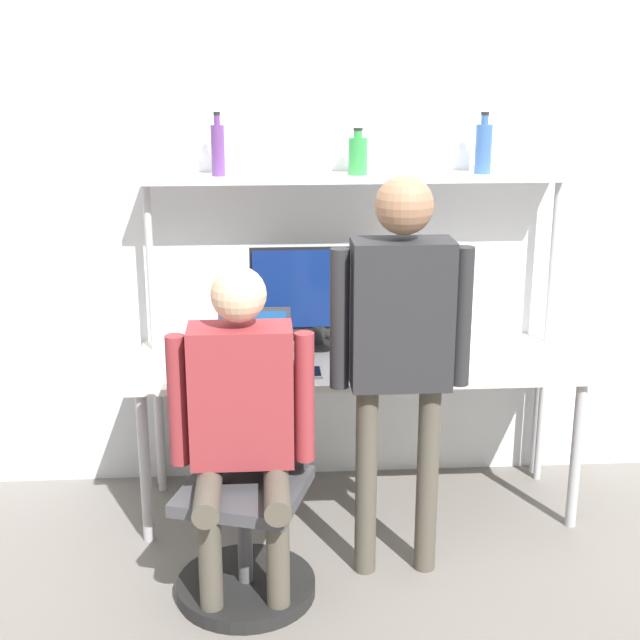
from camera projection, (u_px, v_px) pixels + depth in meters
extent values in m
plane|color=slate|center=(365.00, 541.00, 3.99)|extent=(12.00, 12.00, 0.00)
cube|color=silver|center=(351.00, 215.00, 4.31)|extent=(8.00, 0.06, 2.70)
cube|color=beige|center=(358.00, 362.00, 4.13)|extent=(2.06, 0.69, 0.03)
cylinder|color=#A5A5AA|center=(145.00, 468.00, 3.91)|extent=(0.05, 0.05, 0.71)
cylinder|color=#A5A5AA|center=(576.00, 455.00, 4.03)|extent=(0.05, 0.05, 0.71)
cylinder|color=#A5A5AA|center=(159.00, 418.00, 4.45)|extent=(0.05, 0.05, 0.71)
cylinder|color=#A5A5AA|center=(538.00, 408.00, 4.57)|extent=(0.05, 0.05, 0.71)
cube|color=silver|center=(356.00, 178.00, 4.09)|extent=(1.95, 0.27, 0.02)
cylinder|color=#B2B2B7|center=(155.00, 341.00, 4.24)|extent=(0.04, 0.04, 1.57)
cylinder|color=#B2B2B7|center=(548.00, 333.00, 4.37)|extent=(0.04, 0.04, 1.57)
cylinder|color=black|center=(318.00, 344.00, 4.32)|extent=(0.21, 0.21, 0.01)
cylinder|color=black|center=(318.00, 335.00, 4.30)|extent=(0.06, 0.06, 0.09)
cube|color=black|center=(318.00, 288.00, 4.24)|extent=(0.65, 0.01, 0.40)
cube|color=navy|center=(318.00, 288.00, 4.24)|extent=(0.63, 0.02, 0.38)
cube|color=#333338|center=(255.00, 371.00, 3.95)|extent=(0.33, 0.26, 0.01)
cube|color=black|center=(255.00, 372.00, 3.93)|extent=(0.28, 0.14, 0.00)
cube|color=#333338|center=(255.00, 336.00, 4.02)|extent=(0.33, 0.05, 0.26)
cube|color=#194C8C|center=(255.00, 336.00, 4.01)|extent=(0.29, 0.04, 0.22)
cube|color=silver|center=(314.00, 372.00, 3.94)|extent=(0.07, 0.15, 0.01)
cube|color=black|center=(314.00, 371.00, 3.94)|extent=(0.06, 0.13, 0.00)
cylinder|color=black|center=(246.00, 586.00, 3.60)|extent=(0.56, 0.56, 0.06)
cylinder|color=#4C4C51|center=(245.00, 539.00, 3.54)|extent=(0.06, 0.06, 0.37)
cube|color=#3F3F44|center=(244.00, 491.00, 3.48)|extent=(0.58, 0.58, 0.05)
cube|color=#3F3F44|center=(259.00, 411.00, 3.60)|extent=(0.41, 0.16, 0.45)
cylinder|color=#4C473D|center=(210.00, 564.00, 3.37)|extent=(0.09, 0.09, 0.48)
cylinder|color=#4C473D|center=(278.00, 562.00, 3.39)|extent=(0.09, 0.09, 0.48)
cylinder|color=#4C473D|center=(208.00, 492.00, 3.32)|extent=(0.10, 0.38, 0.10)
cylinder|color=#4C473D|center=(277.00, 490.00, 3.33)|extent=(0.10, 0.38, 0.10)
cube|color=maroon|center=(241.00, 395.00, 3.40)|extent=(0.39, 0.20, 0.55)
cylinder|color=maroon|center=(178.00, 401.00, 3.39)|extent=(0.08, 0.08, 0.52)
cylinder|color=maroon|center=(305.00, 397.00, 3.42)|extent=(0.08, 0.08, 0.52)
sphere|color=#D8AD8C|center=(239.00, 294.00, 3.28)|extent=(0.21, 0.21, 0.21)
cylinder|color=#4C473D|center=(366.00, 481.00, 3.66)|extent=(0.09, 0.09, 0.83)
cylinder|color=#4C473D|center=(427.00, 479.00, 3.67)|extent=(0.09, 0.09, 0.83)
cube|color=#262628|center=(401.00, 314.00, 3.46)|extent=(0.39, 0.20, 0.59)
cylinder|color=#262628|center=(340.00, 319.00, 3.45)|extent=(0.08, 0.08, 0.56)
cylinder|color=#262628|center=(462.00, 317.00, 3.48)|extent=(0.08, 0.08, 0.56)
sphere|color=#8C664C|center=(404.00, 205.00, 3.34)|extent=(0.23, 0.23, 0.23)
cylinder|color=#335999|center=(483.00, 149.00, 4.09)|extent=(0.08, 0.08, 0.22)
cylinder|color=#335999|center=(485.00, 120.00, 4.05)|extent=(0.03, 0.03, 0.04)
cylinder|color=black|center=(485.00, 113.00, 4.04)|extent=(0.04, 0.04, 0.01)
cylinder|color=#2D8C3F|center=(358.00, 156.00, 4.06)|extent=(0.09, 0.09, 0.17)
cylinder|color=#2D8C3F|center=(358.00, 134.00, 4.03)|extent=(0.04, 0.04, 0.03)
cylinder|color=black|center=(358.00, 129.00, 4.02)|extent=(0.04, 0.04, 0.01)
cylinder|color=#593372|center=(218.00, 151.00, 4.01)|extent=(0.06, 0.06, 0.23)
cylinder|color=#593372|center=(217.00, 120.00, 3.97)|extent=(0.03, 0.03, 0.04)
cylinder|color=black|center=(217.00, 113.00, 3.96)|extent=(0.03, 0.03, 0.01)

